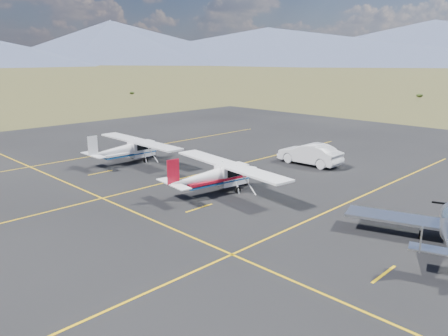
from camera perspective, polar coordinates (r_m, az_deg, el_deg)
ground at (r=22.79m, az=15.42°, el=-7.78°), size 1600.00×1600.00×0.00m
apron at (r=26.65m, az=2.28°, el=-3.99°), size 72.00×72.00×0.02m
aircraft_cessna at (r=27.49m, az=-0.97°, el=-0.90°), size 6.22×10.28×2.59m
aircraft_plain at (r=36.18m, az=-12.33°, el=2.47°), size 6.02×10.06×2.55m
sedan at (r=35.38m, az=11.13°, el=1.82°), size 1.93×5.20×1.70m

